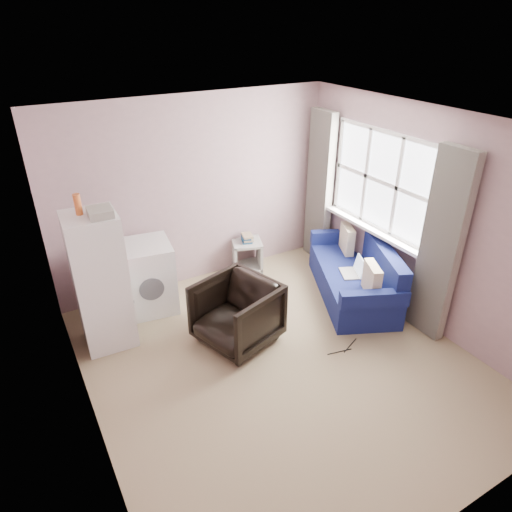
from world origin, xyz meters
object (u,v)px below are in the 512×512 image
(washing_machine, at_px, (147,275))
(side_table, at_px, (247,253))
(armchair, at_px, (237,311))
(sofa, at_px, (357,276))
(fridge, at_px, (101,281))

(washing_machine, relative_size, side_table, 1.59)
(armchair, height_order, sofa, armchair)
(side_table, xyz_separation_m, sofa, (0.92, -1.32, 0.02))
(fridge, bearing_deg, washing_machine, 37.29)
(armchair, bearing_deg, sofa, 74.67)
(side_table, distance_m, sofa, 1.61)
(armchair, bearing_deg, side_table, 129.80)
(sofa, bearing_deg, armchair, -153.27)
(fridge, height_order, side_table, fridge)
(armchair, xyz_separation_m, sofa, (1.81, 0.07, -0.12))
(washing_machine, distance_m, side_table, 1.57)
(armchair, relative_size, washing_machine, 0.92)
(fridge, xyz_separation_m, sofa, (3.07, -0.66, -0.50))
(washing_machine, bearing_deg, fridge, -137.30)
(fridge, height_order, washing_machine, fridge)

